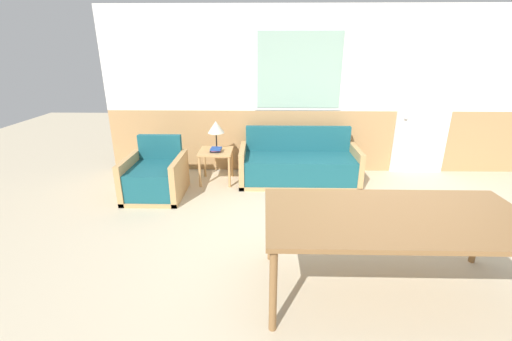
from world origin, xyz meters
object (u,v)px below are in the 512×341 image
Objects in this scene: armchair at (155,179)px; dining_table at (396,221)px; side_table at (216,156)px; table_lamp at (216,128)px; couch at (299,166)px.

armchair is 3.41m from dining_table.
dining_table is (1.87, -2.61, 0.27)m from side_table.
armchair is 1.64× the size of side_table.
side_table is at bearing -92.62° from table_lamp.
armchair is at bearing -165.09° from couch.
armchair is 0.40× the size of dining_table.
armchair is 1.01m from side_table.
table_lamp is at bearing 176.37° from couch.
side_table is 1.17× the size of table_lamp.
table_lamp is at bearing 124.64° from dining_table.
side_table is at bearing 125.62° from dining_table.
side_table is 0.44m from table_lamp.
couch reaches higher than armchair.
armchair reaches higher than side_table.
couch is 2.16× the size of armchair.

